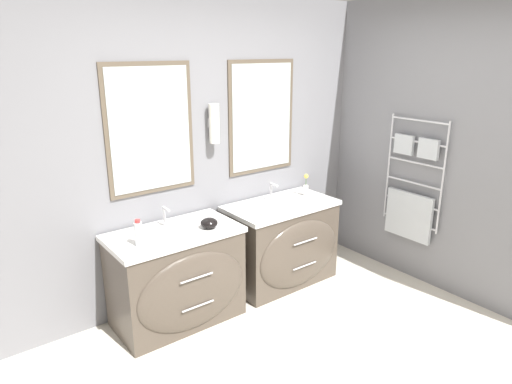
% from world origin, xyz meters
% --- Properties ---
extents(ground_plane, '(16.00, 16.00, 0.00)m').
position_xyz_m(ground_plane, '(0.00, 0.00, 0.00)').
color(ground_plane, beige).
extents(wall_back, '(4.85, 0.17, 2.60)m').
position_xyz_m(wall_back, '(-0.00, 1.74, 1.31)').
color(wall_back, slate).
rests_on(wall_back, ground_plane).
extents(wall_right, '(0.13, 3.57, 2.60)m').
position_xyz_m(wall_right, '(1.66, 0.77, 1.29)').
color(wall_right, slate).
rests_on(wall_right, ground_plane).
extents(vanity_left, '(1.03, 0.63, 0.78)m').
position_xyz_m(vanity_left, '(-0.56, 1.37, 0.40)').
color(vanity_left, '#4C4238').
rests_on(vanity_left, ground_plane).
extents(vanity_right, '(1.03, 0.63, 0.78)m').
position_xyz_m(vanity_right, '(0.55, 1.37, 0.40)').
color(vanity_right, '#4C4238').
rests_on(vanity_right, ground_plane).
extents(faucet_left, '(0.17, 0.11, 0.16)m').
position_xyz_m(faucet_left, '(-0.56, 1.55, 0.86)').
color(faucet_left, silver).
rests_on(faucet_left, vanity_left).
extents(faucet_right, '(0.17, 0.11, 0.16)m').
position_xyz_m(faucet_right, '(0.55, 1.55, 0.86)').
color(faucet_right, silver).
rests_on(faucet_right, vanity_right).
extents(toiletry_bottle, '(0.06, 0.06, 0.20)m').
position_xyz_m(toiletry_bottle, '(-0.89, 1.32, 0.88)').
color(toiletry_bottle, silver).
rests_on(toiletry_bottle, vanity_left).
extents(amenity_bowl, '(0.14, 0.14, 0.08)m').
position_xyz_m(amenity_bowl, '(-0.30, 1.30, 0.83)').
color(amenity_bowl, black).
rests_on(amenity_bowl, vanity_left).
extents(flower_vase, '(0.05, 0.05, 0.22)m').
position_xyz_m(flower_vase, '(0.89, 1.45, 0.87)').
color(flower_vase, silver).
rests_on(flower_vase, vanity_right).
extents(soap_dish, '(0.08, 0.06, 0.04)m').
position_xyz_m(soap_dish, '(0.23, 1.26, 0.80)').
color(soap_dish, white).
rests_on(soap_dish, vanity_right).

